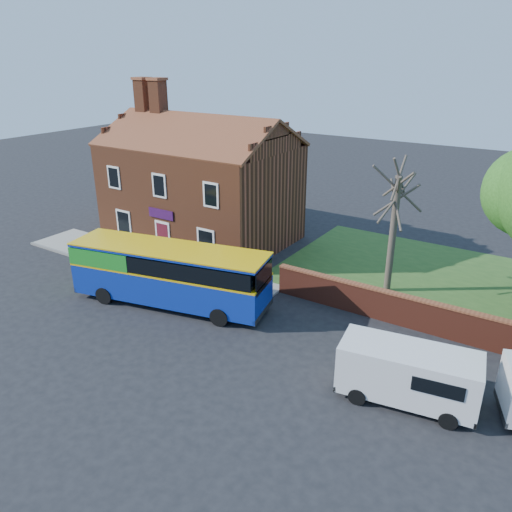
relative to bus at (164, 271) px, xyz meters
The scene contains 8 objects.
ground 3.94m from the bus, 47.59° to the right, with size 120.00×120.00×0.00m, color black.
pavement 5.86m from the bus, 145.73° to the left, with size 18.00×3.50×0.12m, color gray.
kerb 5.13m from the bus, 163.12° to the left, with size 18.00×0.15×0.14m, color slate.
shop_building 10.18m from the bus, 117.59° to the left, with size 12.30×8.13×10.50m.
boundary_wall 16.02m from the bus, 15.99° to the left, with size 22.00×0.38×1.60m.
bus is the anchor object (origin of this frame).
van_near 13.06m from the bus, ahead, with size 5.25×2.74×2.20m.
bare_tree 12.14m from the bus, 39.61° to the left, with size 2.63×3.14×7.03m.
Camera 1 is at (14.28, -14.41, 12.15)m, focal length 35.00 mm.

